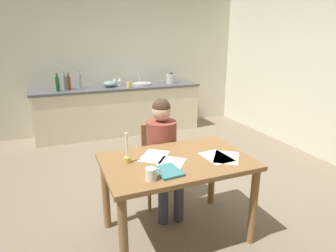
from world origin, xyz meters
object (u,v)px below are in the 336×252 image
object	(u,v)px
stovetop_kettle	(171,78)
bottle_sauce	(79,81)
bottle_wine_red	(69,83)
mixing_bowl	(110,84)
book_magazine	(168,171)
wine_glass_by_kettle	(114,80)
candlestick	(127,154)
coffee_mug	(151,174)
bottle_oil	(58,84)
wine_glass_near_sink	(120,79)
bottle_vinegar	(64,82)
teacup_on_counter	(129,85)
sink_unit	(142,84)
dining_table	(177,172)
chair_at_table	(160,160)
person_seated	(163,148)

from	to	relation	value
stovetop_kettle	bottle_sauce	bearing A→B (deg)	178.85
bottle_wine_red	mixing_bowl	xyz separation A→B (m)	(0.72, 0.07, -0.07)
book_magazine	wine_glass_by_kettle	distance (m)	3.57
book_magazine	bottle_wine_red	size ratio (longest dim) A/B	0.82
candlestick	mixing_bowl	xyz separation A→B (m)	(0.48, 3.13, 0.11)
coffee_mug	mixing_bowl	size ratio (longest dim) A/B	0.49
bottle_oil	bottle_wine_red	world-z (taller)	bottle_oil
bottle_wine_red	wine_glass_near_sink	world-z (taller)	bottle_wine_red
bottle_vinegar	bottle_wine_red	xyz separation A→B (m)	(0.07, -0.10, -0.01)
coffee_mug	teacup_on_counter	world-z (taller)	teacup_on_counter
coffee_mug	candlestick	world-z (taller)	candlestick
sink_unit	bottle_sauce	xyz separation A→B (m)	(-1.14, 0.03, 0.11)
dining_table	bottle_vinegar	xyz separation A→B (m)	(-0.72, 3.27, 0.38)
bottle_vinegar	chair_at_table	bearing A→B (deg)	-72.79
book_magazine	wine_glass_near_sink	bearing A→B (deg)	78.02
stovetop_kettle	teacup_on_counter	size ratio (longest dim) A/B	2.01
candlestick	bottle_oil	size ratio (longest dim) A/B	0.87
person_seated	mixing_bowl	bearing A→B (deg)	90.04
coffee_mug	bottle_vinegar	size ratio (longest dim) A/B	0.39
candlestick	mixing_bowl	size ratio (longest dim) A/B	1.08
coffee_mug	sink_unit	size ratio (longest dim) A/B	0.34
bottle_sauce	chair_at_table	bearing A→B (deg)	-77.85
bottle_sauce	wine_glass_by_kettle	world-z (taller)	bottle_sauce
chair_at_table	stovetop_kettle	xyz separation A→B (m)	(1.19, 2.54, 0.51)
bottle_oil	wine_glass_by_kettle	distance (m)	1.05
chair_at_table	person_seated	distance (m)	0.24
sink_unit	bottle_oil	size ratio (longest dim) A/B	1.17
coffee_mug	bottle_vinegar	bearing A→B (deg)	96.42
chair_at_table	bottle_wine_red	size ratio (longest dim) A/B	2.95
stovetop_kettle	wine_glass_near_sink	xyz separation A→B (m)	(-1.00, 0.15, 0.01)
person_seated	book_magazine	world-z (taller)	person_seated
mixing_bowl	wine_glass_near_sink	world-z (taller)	wine_glass_near_sink
chair_at_table	mixing_bowl	distance (m)	2.62
bottle_sauce	wine_glass_by_kettle	bearing A→B (deg)	10.06
bottle_wine_red	bottle_sauce	size ratio (longest dim) A/B	0.93
coffee_mug	teacup_on_counter	size ratio (longest dim) A/B	1.12
book_magazine	bottle_wine_red	distance (m)	3.41
mixing_bowl	person_seated	bearing A→B (deg)	-89.96
dining_table	person_seated	distance (m)	0.52
bottle_vinegar	bottle_sauce	bearing A→B (deg)	-7.77
bottle_vinegar	mixing_bowl	distance (m)	0.80
bottle_oil	mixing_bowl	size ratio (longest dim) A/B	1.24
bottle_vinegar	wine_glass_near_sink	size ratio (longest dim) A/B	2.03
book_magazine	bottle_sauce	bearing A→B (deg)	90.21
stovetop_kettle	wine_glass_near_sink	world-z (taller)	stovetop_kettle
teacup_on_counter	person_seated	bearing A→B (deg)	-96.94
wine_glass_by_kettle	stovetop_kettle	bearing A→B (deg)	-7.78
person_seated	bottle_sauce	world-z (taller)	bottle_sauce
book_magazine	bottle_wine_red	world-z (taller)	bottle_wine_red
dining_table	person_seated	world-z (taller)	person_seated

